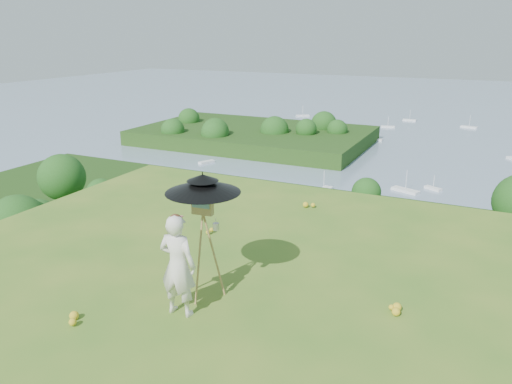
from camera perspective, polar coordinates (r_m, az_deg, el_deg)
The scene contains 12 objects.
ground at distance 7.06m, azimuth -0.52°, elevation -16.36°, with size 14.00×14.00×0.00m, color #407722.
shoreline_tier at distance 89.68m, azimuth 21.45°, elevation -10.06°, with size 170.00×28.00×8.00m, color #666252.
bay_water at distance 248.18m, azimuth 24.86°, elevation 7.31°, with size 700.00×700.00×0.00m, color #778DAA.
peninsula at distance 181.06m, azimuth -0.27°, elevation 7.25°, with size 90.00×60.00×12.00m, color #1A3E11, non-canonical shape.
slope_trees at distance 44.57m, azimuth 19.95°, elevation -8.59°, with size 110.00×50.00×6.00m, color #204A16, non-canonical shape.
harbor_town at distance 86.98m, azimuth 21.93°, elevation -6.25°, with size 110.00×22.00×5.00m, color silver, non-canonical shape.
moored_boats at distance 171.12m, azimuth 19.91°, elevation 3.97°, with size 140.00×140.00×0.70m, color white, non-canonical shape.
wildflowers at distance 7.22m, azimuth 0.38°, elevation -14.97°, with size 10.00×10.50×0.12m, color gold, non-canonical shape.
painter at distance 7.31m, azimuth -8.94°, elevation -8.28°, with size 0.57×0.37×1.56m, color silver.
field_easel at distance 7.71m, azimuth -5.97°, elevation -6.15°, with size 0.65×0.65×1.70m, color olive, non-canonical shape.
sun_umbrella at distance 7.43m, azimuth -6.08°, elevation 0.02°, with size 1.13×1.13×0.62m, color black, non-canonical shape.
painter_cap at distance 7.03m, azimuth -9.22°, elevation -2.88°, with size 0.18×0.22×0.10m, color #E27C7C, non-canonical shape.
Camera 1 is at (2.58, -5.25, 3.96)m, focal length 35.00 mm.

